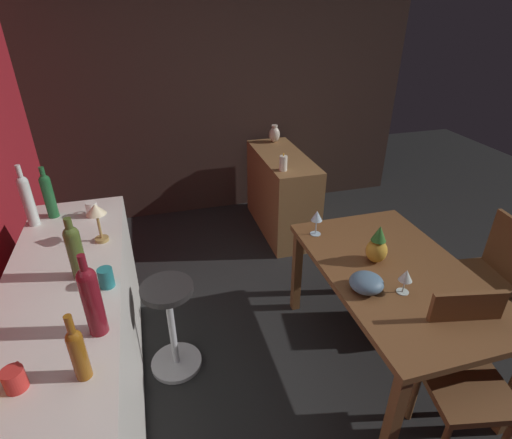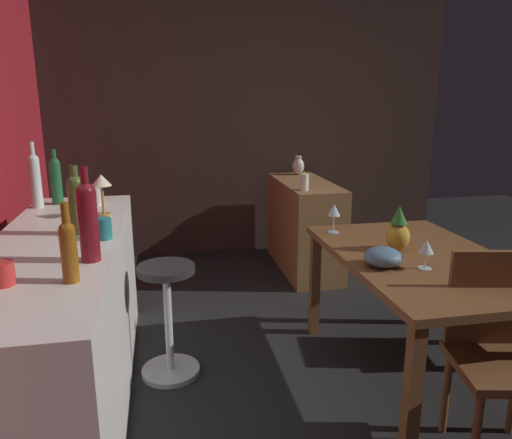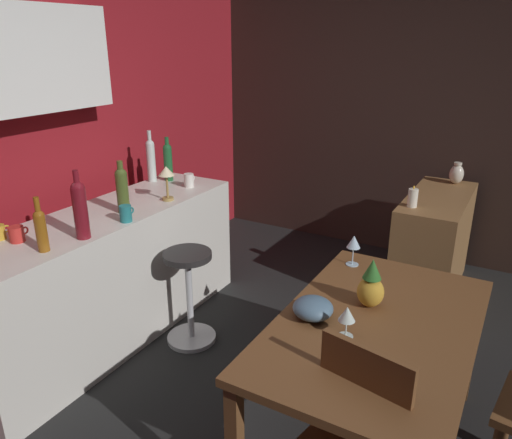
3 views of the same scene
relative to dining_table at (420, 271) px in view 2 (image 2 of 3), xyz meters
name	(u,v)px [view 2 (image 2 of 3)]	position (x,y,z in m)	size (l,w,h in m)	color
ground_plane	(349,379)	(0.06, 0.35, -0.66)	(9.00, 9.00, 0.00)	black
wall_side_right	(230,124)	(2.61, 0.65, 0.64)	(0.10, 4.40, 2.60)	#33231E
dining_table	(420,271)	(0.00, 0.00, 0.00)	(1.39, 0.85, 0.74)	brown
kitchen_counter	(63,326)	(0.12, 1.87, -0.21)	(2.10, 0.60, 0.90)	silver
sideboard_cabinet	(305,226)	(1.88, 0.08, -0.25)	(1.10, 0.44, 0.82)	olive
chair_near_window	(497,348)	(-0.56, -0.06, -0.16)	(0.47, 0.47, 0.91)	brown
bar_stool	(168,317)	(0.33, 1.35, -0.30)	(0.34, 0.34, 0.66)	#262323
wine_glass_left	(426,248)	(-0.18, 0.09, 0.19)	(0.07, 0.07, 0.15)	silver
wine_glass_right	(334,211)	(0.53, 0.31, 0.22)	(0.08, 0.08, 0.18)	silver
pineapple_centerpiece	(398,231)	(0.13, 0.08, 0.19)	(0.13, 0.13, 0.25)	gold
fruit_bowl	(383,257)	(-0.11, 0.28, 0.13)	(0.19, 0.19, 0.10)	slate
wine_bottle_olive	(77,202)	(0.22, 1.76, 0.41)	(0.08, 0.08, 0.34)	#475623
wine_bottle_ruby	(88,218)	(-0.22, 1.65, 0.43)	(0.08, 0.08, 0.40)	maroon
wine_bottle_clear	(35,178)	(0.89, 2.10, 0.43)	(0.07, 0.07, 0.40)	silver
wine_bottle_green	(56,178)	(0.97, 2.00, 0.41)	(0.07, 0.07, 0.35)	#1E592D
wine_bottle_amber	(68,248)	(-0.45, 1.69, 0.38)	(0.06, 0.06, 0.30)	#8C5114
cup_teal	(104,229)	(0.10, 1.63, 0.30)	(0.11, 0.07, 0.10)	teal
cup_red	(3,273)	(-0.44, 1.93, 0.29)	(0.12, 0.08, 0.09)	red
cup_white	(97,197)	(0.91, 1.75, 0.30)	(0.11, 0.07, 0.10)	white
counter_lamp	(102,185)	(0.56, 1.68, 0.43)	(0.11, 0.11, 0.24)	#A58447
pillar_candle_tall	(304,182)	(1.51, 0.20, 0.23)	(0.07, 0.07, 0.16)	white
vase_ceramic_ivory	(298,166)	(2.31, 0.02, 0.25)	(0.12, 0.12, 0.18)	beige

